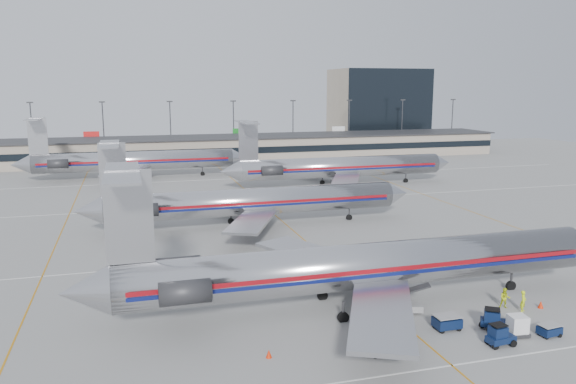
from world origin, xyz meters
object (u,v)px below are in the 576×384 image
object	(u,v)px
jet_foreground	(356,266)
uld_container	(517,326)
jet_second_row	(248,202)
tug_center	(500,336)
belt_loader	(399,305)

from	to	relation	value
jet_foreground	uld_container	xyz separation A→B (m)	(9.84, -8.82, -2.95)
jet_second_row	uld_container	bearing A→B (deg)	-72.17
jet_foreground	tug_center	bearing A→B (deg)	-52.92
tug_center	belt_loader	world-z (taller)	belt_loader
tug_center	belt_loader	xyz separation A→B (m)	(-4.27, 7.81, -0.11)
uld_container	belt_loader	xyz separation A→B (m)	(-6.66, 6.76, -0.17)
tug_center	uld_container	xyz separation A→B (m)	(2.39, 1.05, 0.06)
jet_foreground	uld_container	world-z (taller)	jet_foreground
jet_second_row	uld_container	size ratio (longest dim) A/B	27.00
jet_second_row	tug_center	world-z (taller)	jet_second_row
uld_container	belt_loader	size ratio (longest dim) A/B	0.35
jet_second_row	uld_container	xyz separation A→B (m)	(12.80, -39.80, -2.71)
uld_container	jet_foreground	bearing A→B (deg)	145.29
jet_foreground	belt_loader	world-z (taller)	jet_foreground
jet_foreground	jet_second_row	size ratio (longest dim) A/B	1.07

